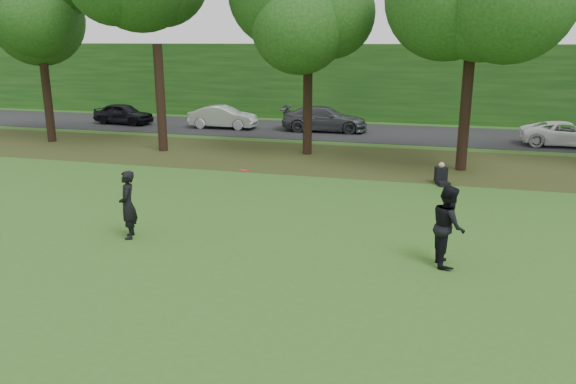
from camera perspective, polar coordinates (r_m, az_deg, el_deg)
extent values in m
plane|color=#31591B|center=(13.24, 0.56, -8.29)|extent=(120.00, 120.00, 0.00)
cube|color=#3D3116|center=(25.49, 8.06, 3.13)|extent=(60.00, 7.00, 0.01)
cube|color=black|center=(33.31, 9.89, 5.90)|extent=(70.00, 7.00, 0.02)
cube|color=#154313|center=(38.96, 10.96, 10.87)|extent=(70.00, 3.00, 5.00)
imported|color=black|center=(15.87, -15.97, -1.26)|extent=(0.70, 0.81, 1.88)
imported|color=black|center=(13.96, 15.96, -3.32)|extent=(0.91, 1.08, 1.97)
imported|color=black|center=(37.90, -16.38, 7.65)|extent=(4.01, 1.91, 1.32)
imported|color=#B9BDC2|center=(34.85, -6.60, 7.58)|extent=(4.17, 1.53, 1.37)
imported|color=#414449|center=(33.54, 3.73, 7.44)|extent=(5.14, 2.30, 1.46)
imported|color=white|center=(32.05, 26.45, 5.30)|extent=(4.46, 2.12, 1.23)
cylinder|color=#F51449|center=(14.18, -4.53, 2.21)|extent=(0.38, 0.37, 0.15)
cube|color=black|center=(21.79, 15.46, 0.86)|extent=(0.56, 0.66, 0.16)
cube|color=black|center=(21.99, 15.27, 1.74)|extent=(0.51, 0.46, 0.56)
sphere|color=tan|center=(21.91, 15.34, 2.66)|extent=(0.22, 0.22, 0.22)
cylinder|color=black|center=(32.49, -23.21, 8.47)|extent=(0.44, 0.44, 4.28)
sphere|color=#154313|center=(32.39, -24.17, 17.26)|extent=(6.00, 6.00, 6.00)
cylinder|color=black|center=(27.95, -12.83, 9.23)|extent=(0.44, 0.44, 5.08)
cylinder|color=black|center=(26.55, 2.00, 8.25)|extent=(0.44, 0.44, 4.12)
sphere|color=#154313|center=(26.40, 2.10, 18.65)|extent=(5.80, 5.80, 5.80)
cylinder|color=black|center=(24.24, 17.54, 7.49)|extent=(0.44, 0.44, 4.62)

